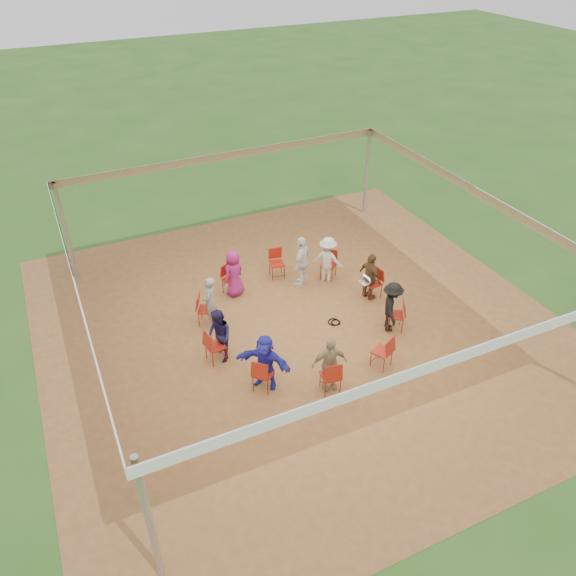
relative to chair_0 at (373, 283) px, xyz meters
name	(u,v)px	position (x,y,z in m)	size (l,w,h in m)	color
ground	(300,326)	(-2.44, -0.35, -0.45)	(80.00, 80.00, 0.00)	#295219
dirt_patch	(300,326)	(-2.44, -0.35, -0.44)	(13.00, 13.00, 0.00)	brown
tent	(301,249)	(-2.44, -0.35, 1.92)	(10.33, 10.33, 3.00)	#B2B2B7
chair_0	(373,283)	(0.00, 0.00, 0.00)	(0.42, 0.44, 0.90)	#9F1E0F
chair_1	(328,265)	(-0.67, 1.36, 0.00)	(0.42, 0.44, 0.90)	#9F1E0F
chair_2	(277,264)	(-2.01, 2.08, 0.00)	(0.42, 0.44, 0.90)	#9F1E0F
chair_3	(231,279)	(-3.52, 1.86, 0.00)	(0.42, 0.44, 0.90)	#9F1E0F
chair_4	(206,310)	(-4.61, 0.80, 0.00)	(0.42, 0.44, 0.90)	#9F1E0F
chair_5	(215,346)	(-4.87, -0.70, 0.00)	(0.42, 0.44, 0.90)	#9F1E0F
chair_6	(263,374)	(-4.20, -2.06, 0.00)	(0.42, 0.44, 0.90)	#9F1E0F
chair_7	(331,376)	(-2.86, -2.77, 0.00)	(0.42, 0.44, 0.90)	#9F1E0F
chair_8	(382,352)	(-1.35, -2.56, 0.00)	(0.42, 0.44, 0.90)	#9F1E0F
chair_9	(395,315)	(-0.26, -1.50, 0.00)	(0.42, 0.44, 0.90)	#9F1E0F
person_seated_0	(370,277)	(-0.12, -0.02, 0.26)	(0.83, 0.42, 1.41)	#543621
person_seated_1	(328,260)	(-0.76, 1.28, 0.26)	(0.91, 0.45, 1.41)	beige
person_seated_2	(234,273)	(-3.47, 1.75, 0.26)	(0.69, 0.39, 1.41)	#8B1B62
person_seated_3	(210,302)	(-4.50, 0.74, 0.26)	(0.52, 0.34, 1.41)	gray
person_seated_4	(219,336)	(-4.75, -0.68, 0.26)	(0.69, 0.40, 1.41)	#1C173F
person_seated_5	(265,362)	(-4.11, -1.98, 0.26)	(1.31, 0.49, 1.41)	#2525A2
person_seated_6	(329,364)	(-2.84, -2.65, 0.26)	(0.83, 0.42, 1.41)	tan
person_seated_7	(392,307)	(-0.37, -1.44, 0.26)	(0.91, 0.45, 1.41)	black
standing_person	(302,261)	(-1.54, 1.39, 0.34)	(0.92, 0.47, 1.57)	silver
cable_coil	(335,322)	(-1.54, -0.62, -0.43)	(0.34, 0.34, 0.03)	black
laptop	(366,280)	(-0.28, -0.04, 0.21)	(0.28, 0.33, 0.21)	#B7B7BC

